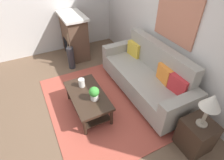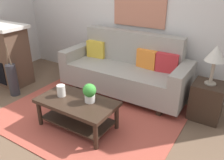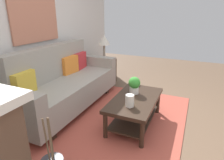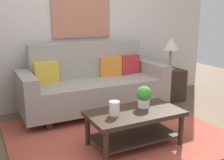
{
  "view_description": "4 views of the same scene",
  "coord_description": "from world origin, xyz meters",
  "views": [
    {
      "loc": [
        2.42,
        -0.54,
        2.69
      ],
      "look_at": [
        -0.07,
        0.71,
        0.48
      ],
      "focal_mm": 29.12,
      "sensor_mm": 36.0,
      "label": 1
    },
    {
      "loc": [
        1.9,
        -1.92,
        2.0
      ],
      "look_at": [
        0.21,
        0.8,
        0.52
      ],
      "focal_mm": 37.05,
      "sensor_mm": 36.0,
      "label": 2
    },
    {
      "loc": [
        -2.42,
        -0.58,
        1.62
      ],
      "look_at": [
        0.18,
        0.58,
        0.6
      ],
      "focal_mm": 30.89,
      "sensor_mm": 36.0,
      "label": 3
    },
    {
      "loc": [
        -1.53,
        -2.38,
        1.54
      ],
      "look_at": [
        0.08,
        0.79,
        0.66
      ],
      "focal_mm": 43.7,
      "sensor_mm": 36.0,
      "label": 4
    }
  ],
  "objects": [
    {
      "name": "area_rug",
      "position": [
        0.0,
        0.5,
        0.01
      ],
      "size": [
        2.66,
        2.14,
        0.01
      ],
      "primitive_type": "cube",
      "color": "#B24C3D",
      "rests_on": "ground_plane"
    },
    {
      "name": "floor_vase_branch_c",
      "position": [
        -1.56,
        0.28,
        0.76
      ],
      "size": [
        0.04,
        0.04,
        0.36
      ],
      "primitive_type": "cylinder",
      "rotation": [
        -0.09,
        0.08,
        0.0
      ],
      "color": "brown",
      "rests_on": "floor_vase"
    },
    {
      "name": "floor_vase_branch_b",
      "position": [
        -1.56,
        0.32,
        0.76
      ],
      "size": [
        0.03,
        0.02,
        0.36
      ],
      "primitive_type": "cylinder",
      "rotation": [
        -0.01,
        -0.04,
        0.0
      ],
      "color": "brown",
      "rests_on": "floor_vase"
    },
    {
      "name": "framed_painting",
      "position": [
        0.08,
        1.9,
        1.56
      ],
      "size": [
        1.0,
        0.03,
        0.84
      ],
      "primitive_type": "cube",
      "color": "#B77056"
    },
    {
      "name": "wall_back",
      "position": [
        0.0,
        1.97,
        1.35
      ],
      "size": [
        5.35,
        0.1,
        2.7
      ],
      "primitive_type": "cube",
      "color": "silver",
      "rests_on": "ground_plane"
    },
    {
      "name": "tabletop_vase",
      "position": [
        -0.22,
        0.14,
        0.51
      ],
      "size": [
        0.12,
        0.12,
        0.16
      ],
      "primitive_type": "cylinder",
      "color": "white",
      "rests_on": "coffee_table"
    },
    {
      "name": "throw_pillow_orange",
      "position": [
        0.44,
        1.56,
        0.68
      ],
      "size": [
        0.37,
        0.17,
        0.32
      ],
      "primitive_type": "cube",
      "rotation": [
        0.0,
        0.0,
        -0.13
      ],
      "color": "orange",
      "rests_on": "couch"
    },
    {
      "name": "throw_pillow_mustard",
      "position": [
        -0.63,
        1.56,
        0.68
      ],
      "size": [
        0.37,
        0.16,
        0.32
      ],
      "primitive_type": "cube",
      "rotation": [
        0.0,
        0.0,
        0.11
      ],
      "color": "gold",
      "rests_on": "couch"
    },
    {
      "name": "potted_plant_tabletop",
      "position": [
        0.22,
        0.22,
        0.57
      ],
      "size": [
        0.18,
        0.18,
        0.26
      ],
      "color": "white",
      "rests_on": "coffee_table"
    },
    {
      "name": "side_table",
      "position": [
        1.52,
        1.37,
        0.28
      ],
      "size": [
        0.44,
        0.44,
        0.56
      ],
      "primitive_type": "cube",
      "color": "#332319",
      "rests_on": "ground_plane"
    },
    {
      "name": "table_lamp",
      "position": [
        1.52,
        1.37,
        0.99
      ],
      "size": [
        0.28,
        0.28,
        0.57
      ],
      "color": "gray",
      "rests_on": "side_table"
    },
    {
      "name": "coffee_table",
      "position": [
        0.04,
        0.15,
        0.31
      ],
      "size": [
        1.1,
        0.6,
        0.43
      ],
      "color": "#332319",
      "rests_on": "ground_plane"
    },
    {
      "name": "throw_pillow_crimson",
      "position": [
        0.79,
        1.56,
        0.68
      ],
      "size": [
        0.37,
        0.16,
        0.32
      ],
      "primitive_type": "cube",
      "rotation": [
        0.0,
        0.0,
        0.12
      ],
      "color": "red",
      "rests_on": "couch"
    },
    {
      "name": "couch",
      "position": [
        0.08,
        1.44,
        0.43
      ],
      "size": [
        2.27,
        0.84,
        1.08
      ],
      "color": "gray",
      "rests_on": "ground_plane"
    },
    {
      "name": "floor_vase_branch_a",
      "position": [
        -1.53,
        0.3,
        0.76
      ],
      "size": [
        0.04,
        0.03,
        0.36
      ],
      "primitive_type": "cylinder",
      "rotation": [
        0.06,
        -0.08,
        0.0
      ],
      "color": "brown",
      "rests_on": "floor_vase"
    },
    {
      "name": "ground_plane",
      "position": [
        0.0,
        0.0,
        0.0
      ],
      "size": [
        9.35,
        9.35,
        0.0
      ],
      "primitive_type": "plane",
      "color": "brown"
    }
  ]
}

